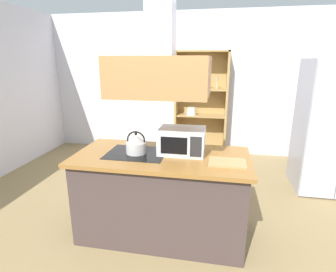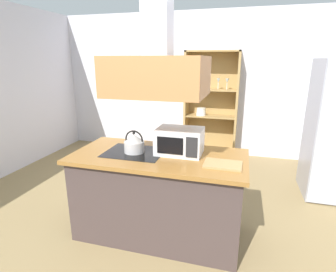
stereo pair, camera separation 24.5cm
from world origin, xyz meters
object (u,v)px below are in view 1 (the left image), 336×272
dish_cabinet (201,110)px  cutting_board (227,163)px  kettle (136,144)px  refrigerator (334,127)px  microwave (182,141)px

dish_cabinet → cutting_board: 2.78m
kettle → refrigerator: bearing=31.6°
refrigerator → microwave: 2.38m
kettle → cutting_board: kettle is taller
kettle → dish_cabinet: bearing=79.8°
dish_cabinet → microwave: (-0.02, -2.53, 0.14)m
refrigerator → cutting_board: bearing=-133.1°
dish_cabinet → kettle: bearing=-100.2°
microwave → cutting_board: bearing=-25.3°
refrigerator → cutting_board: size_ratio=5.42×
kettle → cutting_board: size_ratio=0.69×
refrigerator → microwave: refrigerator is taller
refrigerator → cutting_board: 2.17m
dish_cabinet → microwave: size_ratio=4.32×
dish_cabinet → kettle: size_ratio=8.51×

